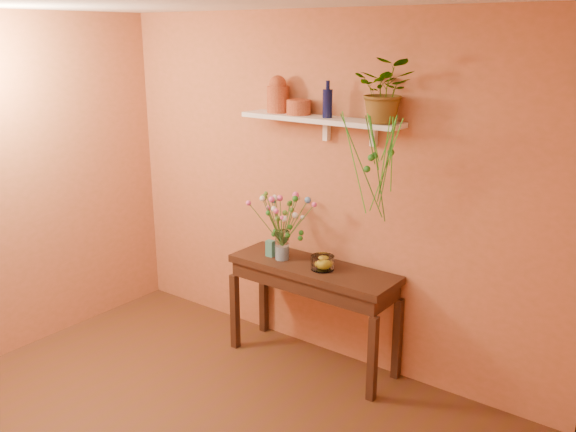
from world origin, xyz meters
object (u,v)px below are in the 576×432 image
object	(u,v)px
terracotta_jug	(278,95)
glass_bowl	(323,263)
glass_vase	(282,247)
spider_plant	(386,90)
bouquet	(283,211)
sideboard	(313,280)
blue_bottle	(328,103)

from	to	relation	value
terracotta_jug	glass_bowl	distance (m)	1.33
terracotta_jug	glass_vase	world-z (taller)	terracotta_jug
glass_bowl	spider_plant	bearing A→B (deg)	17.52
terracotta_jug	bouquet	xyz separation A→B (m)	(0.17, -0.15, -0.86)
glass_vase	bouquet	world-z (taller)	bouquet
terracotta_jug	sideboard	bearing A→B (deg)	-16.35
spider_plant	glass_bowl	distance (m)	1.35
terracotta_jug	glass_vase	size ratio (longest dim) A/B	1.22
blue_bottle	glass_vase	size ratio (longest dim) A/B	1.15
sideboard	bouquet	bearing A→B (deg)	-174.14
glass_bowl	glass_vase	bearing A→B (deg)	-179.10
spider_plant	bouquet	world-z (taller)	spider_plant
sideboard	glass_bowl	bearing A→B (deg)	-14.06
terracotta_jug	glass_vase	xyz separation A→B (m)	(0.16, -0.16, -1.15)
blue_bottle	bouquet	distance (m)	0.89
terracotta_jug	glass_bowl	bearing A→B (deg)	-15.91
sideboard	bouquet	world-z (taller)	bouquet
terracotta_jug	bouquet	size ratio (longest dim) A/B	0.55
blue_bottle	glass_vase	xyz separation A→B (m)	(-0.31, -0.13, -1.13)
blue_bottle	spider_plant	xyz separation A→B (m)	(0.46, -0.00, 0.11)
sideboard	bouquet	distance (m)	0.58
glass_bowl	terracotta_jug	bearing A→B (deg)	164.09
bouquet	glass_bowl	bearing A→B (deg)	0.19
sideboard	spider_plant	size ratio (longest dim) A/B	3.09
sideboard	glass_vase	world-z (taller)	glass_vase
terracotta_jug	spider_plant	bearing A→B (deg)	-1.63
glass_bowl	sideboard	bearing A→B (deg)	165.94
glass_vase	bouquet	bearing A→B (deg)	29.21
terracotta_jug	blue_bottle	world-z (taller)	terracotta_jug
spider_plant	glass_bowl	size ratio (longest dim) A/B	2.47
glass_vase	glass_bowl	size ratio (longest dim) A/B	1.30
glass_vase	sideboard	bearing A→B (deg)	6.65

